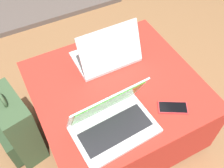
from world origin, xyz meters
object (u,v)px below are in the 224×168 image
object	(u,v)px
laptop_near	(112,121)
laptop_far	(107,54)
backpack	(16,128)
cell_phone	(173,108)

from	to	relation	value
laptop_near	laptop_far	world-z (taller)	laptop_near
laptop_far	backpack	world-z (taller)	laptop_far
laptop_near	backpack	bearing A→B (deg)	137.32
laptop_far	laptop_near	bearing A→B (deg)	66.02
laptop_near	cell_phone	world-z (taller)	laptop_near
laptop_far	backpack	xyz separation A→B (m)	(-0.58, -0.05, -0.25)
laptop_near	backpack	size ratio (longest dim) A/B	0.73
laptop_near	backpack	distance (m)	0.59
laptop_far	backpack	bearing A→B (deg)	4.92
laptop_near	laptop_far	xyz separation A→B (m)	(0.17, 0.39, -0.00)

